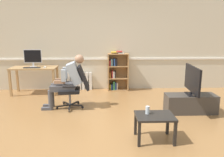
% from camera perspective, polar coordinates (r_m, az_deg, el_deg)
% --- Properties ---
extents(ground_plane, '(18.00, 18.00, 0.00)m').
position_cam_1_polar(ground_plane, '(4.36, -1.60, -11.44)').
color(ground_plane, olive).
extents(back_wall, '(12.00, 0.13, 2.70)m').
position_cam_1_polar(back_wall, '(6.66, -1.87, 8.76)').
color(back_wall, beige).
rests_on(back_wall, ground_plane).
extents(computer_desk, '(1.24, 0.59, 0.76)m').
position_cam_1_polar(computer_desk, '(6.54, -19.33, 1.78)').
color(computer_desk, tan).
rests_on(computer_desk, ground_plane).
extents(imac_monitor, '(0.50, 0.14, 0.48)m').
position_cam_1_polar(imac_monitor, '(6.57, -19.66, 5.25)').
color(imac_monitor, silver).
rests_on(imac_monitor, computer_desk).
extents(keyboard, '(0.44, 0.12, 0.02)m').
position_cam_1_polar(keyboard, '(6.39, -19.87, 2.64)').
color(keyboard, black).
rests_on(keyboard, computer_desk).
extents(computer_mouse, '(0.06, 0.10, 0.03)m').
position_cam_1_polar(computer_mouse, '(6.31, -16.82, 2.79)').
color(computer_mouse, white).
rests_on(computer_mouse, computer_desk).
extents(bookshelf, '(0.60, 0.29, 1.17)m').
position_cam_1_polar(bookshelf, '(6.56, 1.24, 1.72)').
color(bookshelf, '#AD7F4C').
rests_on(bookshelf, ground_plane).
extents(radiator, '(0.84, 0.08, 0.52)m').
position_cam_1_polar(radiator, '(6.75, -8.76, -0.65)').
color(radiator, white).
rests_on(radiator, ground_plane).
extents(office_chair, '(0.78, 0.62, 0.98)m').
position_cam_1_polar(office_chair, '(5.13, -9.24, -1.75)').
color(office_chair, black).
rests_on(office_chair, ground_plane).
extents(person_seated, '(0.98, 0.41, 1.23)m').
position_cam_1_polar(person_seated, '(5.11, -11.33, -0.40)').
color(person_seated, '#4C4C51').
rests_on(person_seated, ground_plane).
extents(tv_stand, '(1.08, 0.41, 0.40)m').
position_cam_1_polar(tv_stand, '(5.14, 19.47, -6.06)').
color(tv_stand, '#3D3833').
rests_on(tv_stand, ground_plane).
extents(tv_screen, '(0.22, 0.96, 0.62)m').
position_cam_1_polar(tv_screen, '(5.01, 19.92, -0.33)').
color(tv_screen, black).
rests_on(tv_screen, tv_stand).
extents(coffee_table, '(0.61, 0.47, 0.43)m').
position_cam_1_polar(coffee_table, '(3.68, 10.89, -10.22)').
color(coffee_table, black).
rests_on(coffee_table, ground_plane).
extents(drinking_glass, '(0.07, 0.07, 0.13)m').
position_cam_1_polar(drinking_glass, '(3.67, 9.09, -7.98)').
color(drinking_glass, silver).
rests_on(drinking_glass, coffee_table).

